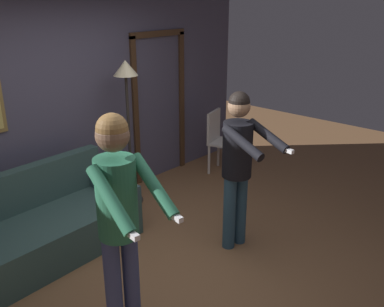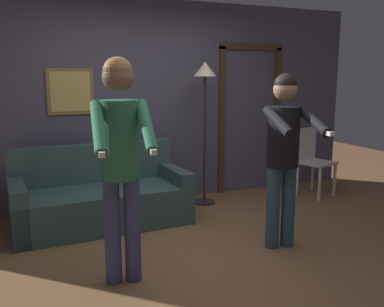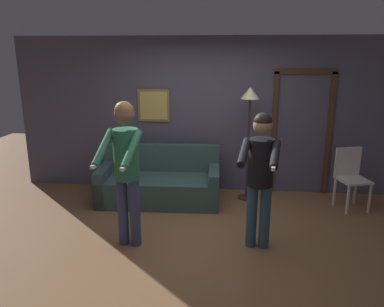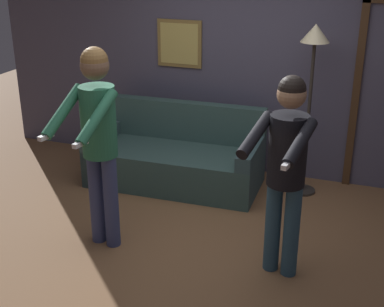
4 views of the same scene
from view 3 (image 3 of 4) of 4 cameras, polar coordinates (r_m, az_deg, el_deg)
ground_plane at (r=4.96m, az=0.03°, el=-12.90°), size 12.00×12.00×0.00m
back_wall_assembly at (r=6.36m, az=1.88°, el=5.81°), size 6.40×0.10×2.60m
couch at (r=6.06m, az=-4.94°, el=-4.74°), size 1.93×0.91×0.87m
torchiere_lamp at (r=5.92m, az=8.77°, el=6.56°), size 0.29×0.29×1.82m
person_standing_left at (r=4.48m, az=-10.05°, el=-1.04°), size 0.49×0.70×1.80m
person_standing_right at (r=4.45m, az=10.39°, el=-2.34°), size 0.51×0.72×1.67m
dining_chair_distant at (r=6.22m, az=22.99°, el=-2.95°), size 0.52×0.52×0.93m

